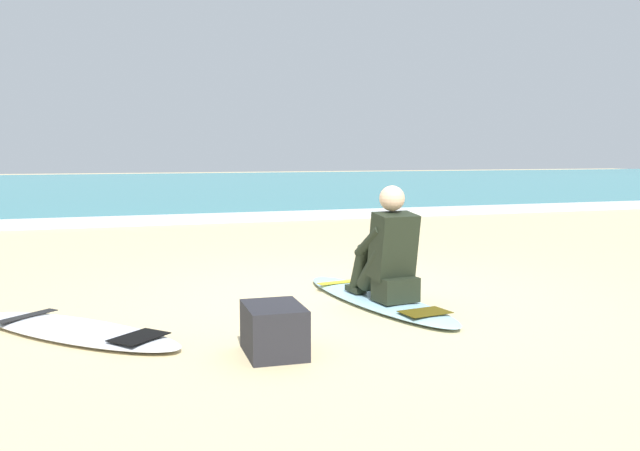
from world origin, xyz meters
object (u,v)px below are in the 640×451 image
Objects in this scene: surfer_seated at (388,256)px; surfboard_spare_near at (76,330)px; surfboard_main at (376,299)px; beach_bag at (274,330)px.

surfer_seated reaches higher than surfboard_spare_near.
surfer_seated is at bearing 1.59° from surfboard_spare_near.
surfboard_main is 1.28× the size of surfboard_spare_near.
surfboard_main is 2.41× the size of surfer_seated.
surfboard_spare_near is 3.71× the size of beach_bag.
surfer_seated is at bearing -81.60° from surfboard_main.
surfer_seated is (0.03, -0.17, 0.40)m from surfboard_main.
surfboard_spare_near is 1.51m from beach_bag.
surfer_seated is 2.49m from surfboard_spare_near.
surfboard_main is at bearing 42.96° from beach_bag.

